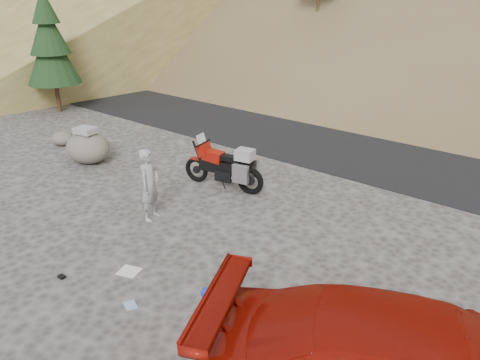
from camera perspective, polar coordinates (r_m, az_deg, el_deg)
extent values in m
plane|color=#3E3B39|center=(11.01, -11.05, -5.86)|extent=(140.00, 140.00, 0.00)
cube|color=black|center=(17.62, 11.69, 5.34)|extent=(120.00, 7.00, 0.05)
cube|color=olive|center=(45.81, -17.21, 18.18)|extent=(45.29, 46.00, 24.26)
cylinder|color=#3A2615|center=(33.78, -10.99, 19.95)|extent=(0.15, 0.15, 1.26)
cylinder|color=#3A2615|center=(21.80, -21.37, 9.75)|extent=(0.18, 0.18, 1.54)
cone|color=black|center=(21.52, -22.04, 14.13)|extent=(2.20, 2.20, 2.47)
cone|color=black|center=(21.42, -22.43, 16.59)|extent=(1.65, 1.65, 1.93)
cone|color=black|center=(21.35, -22.83, 19.07)|extent=(1.10, 1.10, 1.39)
torus|color=black|center=(13.19, -5.31, 1.28)|extent=(0.74, 0.26, 0.72)
cylinder|color=black|center=(13.19, -5.31, 1.28)|extent=(0.23, 0.10, 0.22)
torus|color=black|center=(12.39, 1.26, -0.12)|extent=(0.78, 0.29, 0.77)
cylinder|color=black|center=(12.39, 1.26, -0.12)|extent=(0.25, 0.13, 0.24)
cylinder|color=black|center=(13.00, -5.05, 2.86)|extent=(0.41, 0.14, 0.89)
cylinder|color=black|center=(12.78, -4.54, 4.50)|extent=(0.17, 0.68, 0.05)
cube|color=black|center=(12.69, -2.25, 1.63)|extent=(1.34, 0.50, 0.33)
cube|color=black|center=(12.72, -1.81, 0.62)|extent=(0.54, 0.41, 0.31)
cube|color=#921007|center=(12.72, -3.25, 2.97)|extent=(0.62, 0.43, 0.34)
cube|color=#921007|center=(12.82, -4.39, 3.74)|extent=(0.39, 0.43, 0.39)
cube|color=silver|center=(12.77, -4.72, 5.00)|extent=(0.19, 0.35, 0.28)
cube|color=black|center=(12.46, -1.19, 2.67)|extent=(0.64, 0.35, 0.13)
cube|color=black|center=(12.29, 0.51, 2.16)|extent=(0.41, 0.26, 0.11)
cube|color=silver|center=(12.11, 0.05, 0.73)|extent=(0.45, 0.21, 0.49)
cube|color=silver|center=(12.58, 1.29, 1.60)|extent=(0.45, 0.21, 0.49)
cube|color=#9C9BA1|center=(12.20, 0.60, 3.10)|extent=(0.52, 0.45, 0.28)
cube|color=#921007|center=(13.07, -5.36, 2.61)|extent=(0.35, 0.19, 0.04)
cylinder|color=black|center=(12.62, -2.03, -0.50)|extent=(0.07, 0.23, 0.40)
cylinder|color=silver|center=(12.33, 0.03, 0.15)|extent=(0.51, 0.19, 0.14)
imported|color=#9C9BA1|center=(11.46, -10.62, -4.60)|extent=(0.60, 0.74, 1.75)
ellipsoid|color=#5C574F|center=(15.28, -18.05, 3.76)|extent=(1.50, 1.29, 0.95)
cube|color=#9C9BA1|center=(15.12, -18.31, 5.77)|extent=(0.73, 0.61, 0.18)
ellipsoid|color=#5C574F|center=(17.31, -20.83, 4.77)|extent=(0.94, 0.89, 0.47)
cube|color=white|center=(9.60, -13.37, -10.77)|extent=(0.49, 0.47, 0.01)
cylinder|color=#1B34A3|center=(8.62, -3.24, -13.82)|extent=(0.46, 0.26, 0.18)
cone|color=red|center=(8.25, -2.05, -15.68)|extent=(0.18, 0.18, 0.19)
cube|color=black|center=(9.79, -20.92, -10.96)|extent=(0.15, 0.11, 0.04)
cube|color=#8BA6D8|center=(8.73, -13.23, -14.63)|extent=(0.33, 0.29, 0.01)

